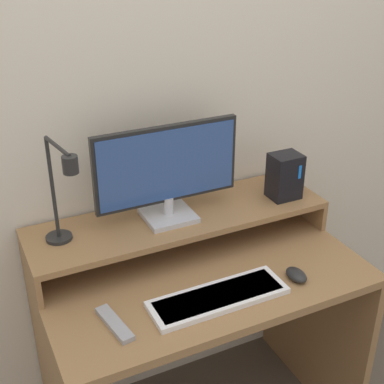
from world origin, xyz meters
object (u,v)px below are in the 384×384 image
(keyboard, at_px, (218,297))
(remote_control, at_px, (114,324))
(monitor, at_px, (167,171))
(mouse, at_px, (296,275))
(router_dock, at_px, (285,176))
(desk_lamp, at_px, (62,194))

(keyboard, relative_size, remote_control, 2.48)
(monitor, relative_size, keyboard, 1.16)
(mouse, bearing_deg, remote_control, 176.30)
(monitor, height_order, mouse, monitor)
(router_dock, xyz_separation_m, keyboard, (-0.43, -0.30, -0.19))
(mouse, bearing_deg, keyboard, 177.08)
(monitor, distance_m, router_dock, 0.46)
(monitor, relative_size, router_dock, 2.97)
(monitor, xyz_separation_m, keyboard, (0.02, -0.34, -0.29))
(monitor, bearing_deg, router_dock, -5.36)
(monitor, relative_size, mouse, 5.84)
(router_dock, relative_size, remote_control, 0.97)
(router_dock, relative_size, keyboard, 0.39)
(router_dock, height_order, mouse, router_dock)
(desk_lamp, height_order, keyboard, desk_lamp)
(mouse, bearing_deg, monitor, 129.91)
(monitor, distance_m, keyboard, 0.44)
(desk_lamp, relative_size, remote_control, 2.03)
(keyboard, relative_size, mouse, 5.04)
(monitor, bearing_deg, remote_control, -134.33)
(remote_control, bearing_deg, desk_lamp, 101.57)
(desk_lamp, bearing_deg, router_dock, 0.41)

